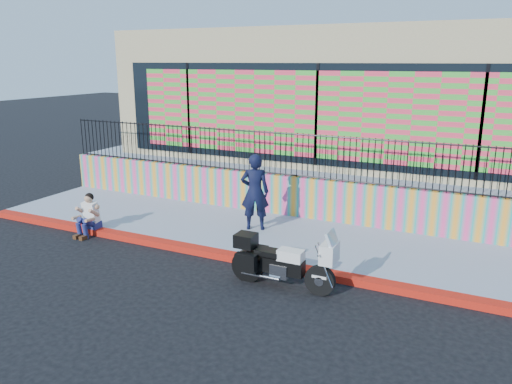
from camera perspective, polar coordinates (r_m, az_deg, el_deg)
The scene contains 10 objects.
ground at distance 11.06m, azimuth -0.60°, elevation -8.17°, with size 90.00×90.00×0.00m, color black.
red_curb at distance 11.04m, azimuth -0.60°, elevation -7.81°, with size 16.00×0.30×0.15m, color #AE0F0C.
sidewalk at distance 12.43m, azimuth 2.80°, elevation -5.16°, with size 16.00×3.00×0.15m, color #909AAD.
mural_wall at distance 13.66m, azimuth 5.46°, elevation -0.61°, with size 16.00×0.20×1.10m, color #FE428D.
metal_fence at distance 13.40m, azimuth 5.59°, elevation 4.13°, with size 15.80×0.04×1.20m, color black, non-canonical shape.
elevated_platform at distance 18.42m, azimuth 11.04°, elevation 2.98°, with size 16.00×10.00×1.25m, color #909AAD.
storefront_building at distance 17.87m, azimuth 11.27°, elevation 11.11°, with size 14.00×8.06×4.00m.
police_motorcycle at distance 9.79m, azimuth 2.88°, elevation -7.84°, with size 2.11×0.70×1.32m.
police_officer at distance 12.50m, azimuth -0.14°, elevation 0.00°, with size 0.71×0.47×1.95m, color black.
seated_man at distance 13.30m, azimuth -18.74°, elevation -2.91°, with size 0.54×0.71×1.06m.
Camera 1 is at (4.54, -9.12, 4.32)m, focal length 35.00 mm.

